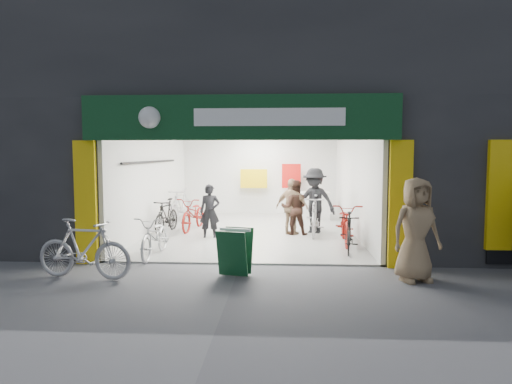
# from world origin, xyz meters

# --- Properties ---
(ground) EXTENTS (60.00, 60.00, 0.00)m
(ground) POSITION_xyz_m (0.00, 0.00, 0.00)
(ground) COLOR #56565B
(ground) RESTS_ON ground
(building) EXTENTS (17.00, 10.27, 8.00)m
(building) POSITION_xyz_m (0.91, 4.99, 4.31)
(building) COLOR #232326
(building) RESTS_ON ground
(bike_left_front) EXTENTS (0.68, 1.82, 0.95)m
(bike_left_front) POSITION_xyz_m (-1.97, 0.60, 0.47)
(bike_left_front) COLOR #BABABF
(bike_left_front) RESTS_ON ground
(bike_left_midfront) EXTENTS (0.70, 1.74, 1.02)m
(bike_left_midfront) POSITION_xyz_m (-2.50, 3.64, 0.51)
(bike_left_midfront) COLOR black
(bike_left_midfront) RESTS_ON ground
(bike_left_midback) EXTENTS (0.90, 2.00, 1.01)m
(bike_left_midback) POSITION_xyz_m (-1.80, 4.16, 0.51)
(bike_left_midback) COLOR maroon
(bike_left_midback) RESTS_ON ground
(bike_left_back) EXTENTS (0.85, 2.02, 1.17)m
(bike_left_back) POSITION_xyz_m (-2.50, 5.58, 0.59)
(bike_left_back) COLOR #B3B2B7
(bike_left_back) RESTS_ON ground
(bike_right_front) EXTENTS (0.68, 1.62, 0.94)m
(bike_right_front) POSITION_xyz_m (2.44, 1.35, 0.47)
(bike_right_front) COLOR black
(bike_right_front) RESTS_ON ground
(bike_right_mid) EXTENTS (0.84, 2.08, 1.07)m
(bike_right_mid) POSITION_xyz_m (2.50, 2.33, 0.54)
(bike_right_mid) COLOR maroon
(bike_right_mid) RESTS_ON ground
(bike_right_back) EXTENTS (0.81, 2.00, 1.17)m
(bike_right_back) POSITION_xyz_m (1.80, 3.49, 0.58)
(bike_right_back) COLOR #ACABB0
(bike_right_back) RESTS_ON ground
(parked_bike) EXTENTS (1.94, 0.80, 1.13)m
(parked_bike) POSITION_xyz_m (-2.80, -1.23, 0.57)
(parked_bike) COLOR #AFAFB4
(parked_bike) RESTS_ON ground
(customer_a) EXTENTS (0.57, 0.40, 1.50)m
(customer_a) POSITION_xyz_m (-1.10, 2.86, 0.75)
(customer_a) COLOR black
(customer_a) RESTS_ON ground
(customer_b) EXTENTS (0.79, 0.63, 1.58)m
(customer_b) POSITION_xyz_m (1.22, 3.52, 0.79)
(customer_b) COLOR #311D16
(customer_b) RESTS_ON ground
(customer_c) EXTENTS (1.42, 1.14, 1.91)m
(customer_c) POSITION_xyz_m (1.80, 3.81, 0.96)
(customer_c) COLOR black
(customer_c) RESTS_ON ground
(customer_d) EXTENTS (1.03, 0.72, 1.62)m
(customer_d) POSITION_xyz_m (1.14, 3.48, 0.81)
(customer_d) COLOR #917254
(customer_d) RESTS_ON ground
(pedestrian_near) EXTENTS (1.06, 0.83, 1.90)m
(pedestrian_near) POSITION_xyz_m (3.30, -1.02, 0.95)
(pedestrian_near) COLOR #8B7051
(pedestrian_near) RESTS_ON ground
(sandwich_board) EXTENTS (0.69, 0.70, 0.88)m
(sandwich_board) POSITION_xyz_m (-0.02, -0.87, 0.49)
(sandwich_board) COLOR #0F3E1F
(sandwich_board) RESTS_ON ground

